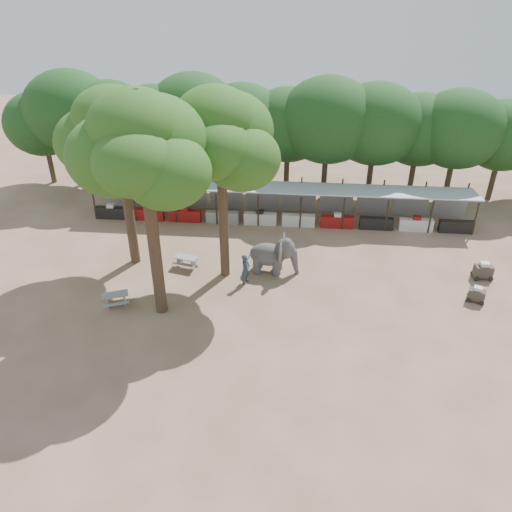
# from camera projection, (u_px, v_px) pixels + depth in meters

# --- Properties ---
(ground) EXTENTS (100.00, 100.00, 0.00)m
(ground) POSITION_uv_depth(u_px,v_px,m) (267.00, 340.00, 25.64)
(ground) COLOR brown
(ground) RESTS_ON ground
(vendor_stalls) EXTENTS (28.00, 2.99, 2.80)m
(vendor_stalls) POSITION_uv_depth(u_px,v_px,m) (280.00, 205.00, 36.85)
(vendor_stalls) COLOR #ADB1B5
(vendor_stalls) RESTS_ON ground
(yard_tree_left) EXTENTS (7.10, 6.90, 11.02)m
(yard_tree_left) POSITION_uv_depth(u_px,v_px,m) (117.00, 136.00, 28.26)
(yard_tree_left) COLOR #332316
(yard_tree_left) RESTS_ON ground
(yard_tree_center) EXTENTS (7.10, 6.90, 12.04)m
(yard_tree_center) POSITION_uv_depth(u_px,v_px,m) (141.00, 149.00, 23.24)
(yard_tree_center) COLOR #332316
(yard_tree_center) RESTS_ON ground
(yard_tree_back) EXTENTS (7.10, 6.90, 11.36)m
(yard_tree_back) POSITION_uv_depth(u_px,v_px,m) (218.00, 139.00, 26.77)
(yard_tree_back) COLOR #332316
(yard_tree_back) RESTS_ON ground
(backdrop_trees) EXTENTS (46.46, 5.95, 8.33)m
(backdrop_trees) POSITION_uv_depth(u_px,v_px,m) (285.00, 127.00, 39.03)
(backdrop_trees) COLOR #332316
(backdrop_trees) RESTS_ON ground
(elephant) EXTENTS (3.19, 2.42, 2.42)m
(elephant) POSITION_uv_depth(u_px,v_px,m) (274.00, 255.00, 30.65)
(elephant) COLOR #403D3D
(elephant) RESTS_ON ground
(handler) EXTENTS (0.69, 0.82, 1.93)m
(handler) POSITION_uv_depth(u_px,v_px,m) (246.00, 269.00, 29.66)
(handler) COLOR #26384C
(handler) RESTS_ON ground
(picnic_table_near) EXTENTS (1.80, 1.72, 0.71)m
(picnic_table_near) POSITION_uv_depth(u_px,v_px,m) (116.00, 298.00, 28.02)
(picnic_table_near) COLOR gray
(picnic_table_near) RESTS_ON ground
(picnic_table_far) EXTENTS (1.76, 1.65, 0.74)m
(picnic_table_far) POSITION_uv_depth(u_px,v_px,m) (186.00, 260.00, 31.45)
(picnic_table_far) COLOR gray
(picnic_table_far) RESTS_ON ground
(cart_front) EXTENTS (1.16, 0.97, 0.97)m
(cart_front) POSITION_uv_depth(u_px,v_px,m) (477.00, 294.00, 28.29)
(cart_front) COLOR #322A23
(cart_front) RESTS_ON ground
(cart_back) EXTENTS (1.19, 0.82, 1.12)m
(cart_back) POSITION_uv_depth(u_px,v_px,m) (483.00, 271.00, 30.30)
(cart_back) COLOR #322A23
(cart_back) RESTS_ON ground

